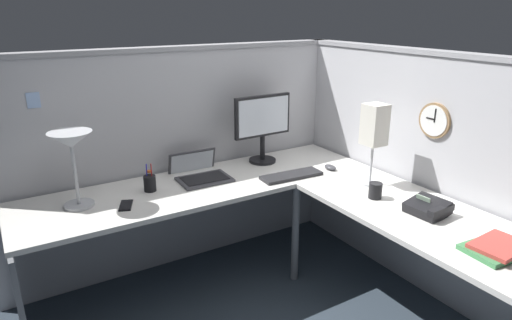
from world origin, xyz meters
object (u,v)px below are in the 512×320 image
object	(u,v)px
wall_clock	(435,120)
desk_lamp_paper	(374,127)
coffee_mug	(375,191)
office_phone	(428,208)
book_stack	(497,248)
desk_lamp_dome	(71,146)
monitor	(263,124)
laptop	(199,173)
cell_phone	(126,205)
pen_cup	(150,183)
computer_mouse	(330,167)
keyboard	(291,176)

from	to	relation	value
wall_clock	desk_lamp_paper	bearing A→B (deg)	139.54
coffee_mug	office_phone	bearing A→B (deg)	-75.25
book_stack	wall_clock	world-z (taller)	wall_clock
desk_lamp_dome	book_stack	bearing A→B (deg)	-44.91
monitor	book_stack	world-z (taller)	monitor
desk_lamp_dome	coffee_mug	bearing A→B (deg)	-27.54
laptop	cell_phone	world-z (taller)	laptop
desk_lamp_dome	laptop	bearing A→B (deg)	6.19
pen_cup	wall_clock	xyz separation A→B (m)	(1.53, -0.87, 0.39)
desk_lamp_dome	office_phone	bearing A→B (deg)	-34.61
book_stack	coffee_mug	bearing A→B (deg)	91.64
computer_mouse	laptop	bearing A→B (deg)	156.87
laptop	coffee_mug	bearing A→B (deg)	-49.96
keyboard	desk_lamp_dome	size ratio (longest dim) A/B	0.97
desk_lamp_dome	book_stack	distance (m)	2.25
desk_lamp_dome	desk_lamp_paper	xyz separation A→B (m)	(1.69, -0.63, 0.02)
laptop	coffee_mug	size ratio (longest dim) A/B	4.08
book_stack	desk_lamp_paper	bearing A→B (deg)	82.98
computer_mouse	book_stack	world-z (taller)	book_stack
monitor	cell_phone	xyz separation A→B (m)	(-1.10, -0.27, -0.29)
keyboard	cell_phone	xyz separation A→B (m)	(-1.10, 0.11, -0.01)
keyboard	computer_mouse	size ratio (longest dim) A/B	4.13
desk_lamp_paper	coffee_mug	world-z (taller)	desk_lamp_paper
keyboard	book_stack	size ratio (longest dim) A/B	1.44
laptop	office_phone	size ratio (longest dim) A/B	1.83
laptop	desk_lamp_dome	bearing A→B (deg)	-173.81
desk_lamp_dome	pen_cup	world-z (taller)	desk_lamp_dome
monitor	office_phone	size ratio (longest dim) A/B	2.33
cell_phone	desk_lamp_paper	bearing A→B (deg)	4.13
monitor	desk_lamp_dome	xyz separation A→B (m)	(-1.33, -0.12, 0.07)
laptop	office_phone	distance (m)	1.47
laptop	wall_clock	xyz separation A→B (m)	(1.16, -0.94, 0.42)
laptop	pen_cup	size ratio (longest dim) A/B	2.18
cell_phone	desk_lamp_paper	world-z (taller)	desk_lamp_paper
wall_clock	desk_lamp_dome	bearing A→B (deg)	156.34
desk_lamp_paper	coffee_mug	bearing A→B (deg)	-127.21
laptop	monitor	bearing A→B (deg)	3.86
monitor	wall_clock	xyz separation A→B (m)	(0.62, -0.98, 0.15)
monitor	office_phone	bearing A→B (deg)	-76.47
cell_phone	desk_lamp_paper	size ratio (longest dim) A/B	0.27
keyboard	desk_lamp_dome	world-z (taller)	desk_lamp_dome
desk_lamp_dome	coffee_mug	size ratio (longest dim) A/B	4.64
computer_mouse	book_stack	xyz separation A→B (m)	(-0.08, -1.29, 0.00)
computer_mouse	office_phone	bearing A→B (deg)	-91.14
keyboard	office_phone	world-z (taller)	office_phone
cell_phone	office_phone	size ratio (longest dim) A/B	0.67
desk_lamp_dome	wall_clock	xyz separation A→B (m)	(1.96, -0.86, 0.08)
computer_mouse	coffee_mug	distance (m)	0.54
pen_cup	desk_lamp_paper	size ratio (longest dim) A/B	0.34
desk_lamp_dome	cell_phone	size ratio (longest dim) A/B	3.09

